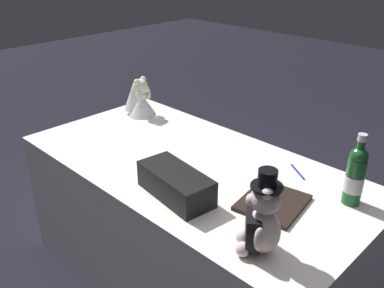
{
  "coord_description": "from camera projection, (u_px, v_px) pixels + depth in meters",
  "views": [
    {
      "loc": [
        -1.22,
        1.23,
        1.65
      ],
      "look_at": [
        0.0,
        0.0,
        0.82
      ],
      "focal_mm": 39.59,
      "sensor_mm": 36.0,
      "label": 1
    }
  ],
  "objects": [
    {
      "name": "ground_plane",
      "position": [
        192.0,
        280.0,
        2.28
      ],
      "size": [
        12.0,
        12.0,
        0.0
      ],
      "primitive_type": "plane",
      "color": "black"
    },
    {
      "name": "reception_table",
      "position": [
        192.0,
        226.0,
        2.12
      ],
      "size": [
        1.68,
        0.85,
        0.72
      ],
      "primitive_type": "cube",
      "color": "white",
      "rests_on": "ground_plane"
    },
    {
      "name": "teddy_bear_groom",
      "position": [
        261.0,
        220.0,
        1.36
      ],
      "size": [
        0.15,
        0.15,
        0.31
      ],
      "color": "silver",
      "rests_on": "reception_table"
    },
    {
      "name": "teddy_bear_bride",
      "position": [
        139.0,
        99.0,
        2.48
      ],
      "size": [
        0.22,
        0.18,
        0.23
      ],
      "color": "white",
      "rests_on": "reception_table"
    },
    {
      "name": "champagne_bottle",
      "position": [
        355.0,
        175.0,
        1.62
      ],
      "size": [
        0.07,
        0.07,
        0.3
      ],
      "color": "#195327",
      "rests_on": "reception_table"
    },
    {
      "name": "signing_pen",
      "position": [
        298.0,
        172.0,
        1.88
      ],
      "size": [
        0.12,
        0.09,
        0.01
      ],
      "color": "navy",
      "rests_on": "reception_table"
    },
    {
      "name": "gift_case_black",
      "position": [
        176.0,
        184.0,
        1.69
      ],
      "size": [
        0.36,
        0.2,
        0.11
      ],
      "color": "black",
      "rests_on": "reception_table"
    },
    {
      "name": "guestbook",
      "position": [
        273.0,
        203.0,
        1.66
      ],
      "size": [
        0.27,
        0.29,
        0.02
      ],
      "primitive_type": "cube",
      "rotation": [
        0.0,
        0.0,
        0.17
      ],
      "color": "black",
      "rests_on": "reception_table"
    }
  ]
}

